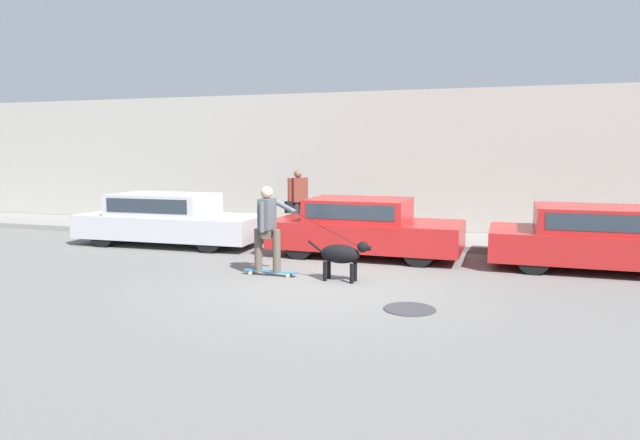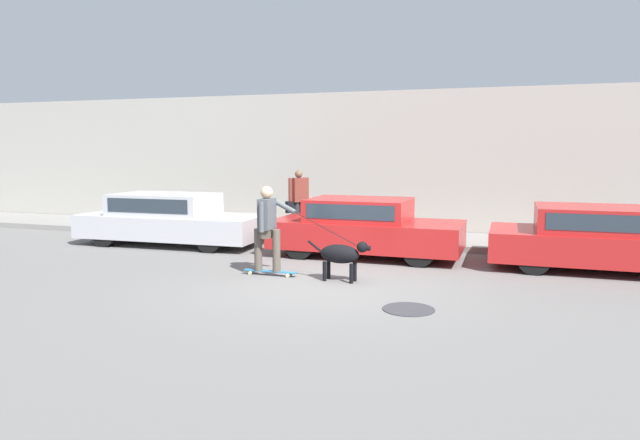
% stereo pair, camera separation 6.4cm
% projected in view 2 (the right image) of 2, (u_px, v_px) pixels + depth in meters
% --- Properties ---
extents(ground_plane, '(36.00, 36.00, 0.00)m').
position_uv_depth(ground_plane, '(321.00, 284.00, 9.80)').
color(ground_plane, slate).
extents(back_wall, '(32.00, 0.30, 3.86)m').
position_uv_depth(back_wall, '(393.00, 163.00, 15.43)').
color(back_wall, '#ADA89E').
rests_on(back_wall, ground_plane).
extents(sidewalk_curb, '(30.00, 2.24, 0.15)m').
position_uv_depth(sidewalk_curb, '(382.00, 238.00, 14.44)').
color(sidewalk_curb, gray).
rests_on(sidewalk_curb, ground_plane).
extents(parked_car_0, '(4.53, 1.82, 1.24)m').
position_uv_depth(parked_car_0, '(170.00, 220.00, 13.84)').
color(parked_car_0, black).
rests_on(parked_car_0, ground_plane).
extents(parked_car_1, '(4.08, 1.81, 1.25)m').
position_uv_depth(parked_car_1, '(365.00, 228.00, 12.32)').
color(parked_car_1, black).
rests_on(parked_car_1, ground_plane).
extents(parked_car_2, '(4.31, 1.85, 1.22)m').
position_uv_depth(parked_car_2, '(605.00, 240.00, 10.84)').
color(parked_car_2, black).
rests_on(parked_car_2, ground_plane).
extents(dog, '(1.17, 0.38, 0.73)m').
position_uv_depth(dog, '(342.00, 255.00, 9.97)').
color(dog, black).
rests_on(dog, ground_plane).
extents(skateboarder, '(2.28, 0.60, 1.64)m').
position_uv_depth(skateboarder, '(268.00, 225.00, 10.38)').
color(skateboarder, beige).
rests_on(skateboarder, ground_plane).
extents(pedestrian_with_bag, '(0.45, 0.69, 1.64)m').
position_uv_depth(pedestrian_with_bag, '(298.00, 199.00, 14.52)').
color(pedestrian_with_bag, '#28282D').
rests_on(pedestrian_with_bag, sidewalk_curb).
extents(manhole_cover, '(0.76, 0.76, 0.01)m').
position_uv_depth(manhole_cover, '(409.00, 309.00, 8.24)').
color(manhole_cover, '#38383D').
rests_on(manhole_cover, ground_plane).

